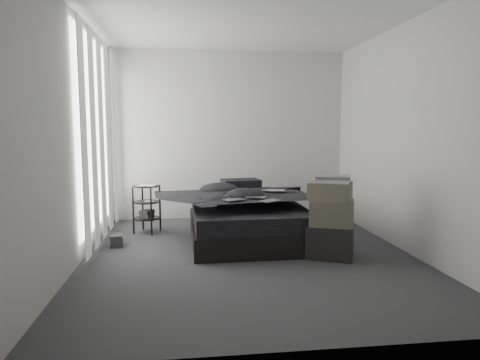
{
  "coord_description": "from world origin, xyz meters",
  "views": [
    {
      "loc": [
        -0.68,
        -4.59,
        1.39
      ],
      "look_at": [
        0.0,
        0.8,
        0.75
      ],
      "focal_mm": 32.0,
      "sensor_mm": 36.0,
      "label": 1
    }
  ],
  "objects": [
    {
      "name": "art_book_snake",
      "position": [
        0.87,
        -0.2,
        0.88
      ],
      "size": [
        0.44,
        0.39,
        0.03
      ],
      "primitive_type": "cube",
      "rotation": [
        0.0,
        0.0,
        -0.33
      ],
      "color": "silver",
      "rests_on": "art_book_white"
    },
    {
      "name": "comic_a",
      "position": [
        -0.14,
        0.18,
        0.67
      ],
      "size": [
        0.27,
        0.23,
        0.01
      ],
      "primitive_type": "cube",
      "rotation": [
        0.0,
        0.0,
        0.4
      ],
      "color": "black",
      "rests_on": "duvet"
    },
    {
      "name": "box_lower",
      "position": [
        0.87,
        -0.18,
        0.18
      ],
      "size": [
        0.61,
        0.55,
        0.36
      ],
      "primitive_type": "cube",
      "rotation": [
        0.0,
        0.0,
        -0.43
      ],
      "color": "black",
      "rests_on": "floor"
    },
    {
      "name": "box_mid",
      "position": [
        0.87,
        -0.2,
        0.5
      ],
      "size": [
        0.56,
        0.5,
        0.28
      ],
      "primitive_type": "cube",
      "rotation": [
        0.0,
        0.0,
        -0.36
      ],
      "color": "#5A5547",
      "rests_on": "box_lower"
    },
    {
      "name": "pillow_lower",
      "position": [
        0.02,
        1.4,
        0.51
      ],
      "size": [
        0.56,
        0.38,
        0.13
      ],
      "primitive_type": "cube",
      "rotation": [
        0.0,
        0.0,
        0.01
      ],
      "color": "black",
      "rests_on": "mattress"
    },
    {
      "name": "curtain_left",
      "position": [
        -1.73,
        0.9,
        1.28
      ],
      "size": [
        0.06,
        2.12,
        2.48
      ],
      "primitive_type": "cube",
      "color": "white",
      "rests_on": "wall_left"
    },
    {
      "name": "pillow_upper",
      "position": [
        0.08,
        1.38,
        0.63
      ],
      "size": [
        0.56,
        0.42,
        0.12
      ],
      "primitive_type": "cube",
      "rotation": [
        0.0,
        0.0,
        0.12
      ],
      "color": "black",
      "rests_on": "pillow_lower"
    },
    {
      "name": "art_book_white",
      "position": [
        0.87,
        -0.18,
        0.85
      ],
      "size": [
        0.46,
        0.43,
        0.04
      ],
      "primitive_type": "cube",
      "rotation": [
        0.0,
        0.0,
        -0.43
      ],
      "color": "silver",
      "rests_on": "box_upper"
    },
    {
      "name": "wall_right",
      "position": [
        1.8,
        0.0,
        1.3
      ],
      "size": [
        0.01,
        4.2,
        2.6
      ],
      "primitive_type": "cube",
      "color": "beige",
      "rests_on": "ground"
    },
    {
      "name": "window_left",
      "position": [
        -1.78,
        0.9,
        1.35
      ],
      "size": [
        0.02,
        2.0,
        2.3
      ],
      "primitive_type": "cube",
      "color": "white",
      "rests_on": "wall_left"
    },
    {
      "name": "box_upper",
      "position": [
        0.86,
        -0.18,
        0.73
      ],
      "size": [
        0.55,
        0.51,
        0.19
      ],
      "primitive_type": "cube",
      "rotation": [
        0.0,
        0.0,
        -0.49
      ],
      "color": "#5A5547",
      "rests_on": "box_mid"
    },
    {
      "name": "comic_c",
      "position": [
        0.24,
        0.05,
        0.68
      ],
      "size": [
        0.28,
        0.26,
        0.01
      ],
      "primitive_type": "cube",
      "rotation": [
        0.0,
        0.0,
        0.62
      ],
      "color": "black",
      "rests_on": "duvet"
    },
    {
      "name": "wall_left",
      "position": [
        -1.8,
        0.0,
        1.3
      ],
      "size": [
        0.01,
        4.2,
        2.6
      ],
      "primitive_type": "cube",
      "color": "beige",
      "rests_on": "ground"
    },
    {
      "name": "wall_back",
      "position": [
        0.0,
        2.1,
        1.3
      ],
      "size": [
        3.6,
        0.01,
        2.6
      ],
      "primitive_type": "cube",
      "color": "beige",
      "rests_on": "ground"
    },
    {
      "name": "side_stand",
      "position": [
        -1.22,
        1.22,
        0.32
      ],
      "size": [
        0.45,
        0.45,
        0.64
      ],
      "primitive_type": "cylinder",
      "rotation": [
        0.0,
        0.0,
        -0.39
      ],
      "color": "black",
      "rests_on": "floor"
    },
    {
      "name": "floor",
      "position": [
        0.0,
        0.0,
        0.0
      ],
      "size": [
        3.6,
        4.2,
        0.01
      ],
      "primitive_type": "cube",
      "color": "#353538",
      "rests_on": "ground"
    },
    {
      "name": "wall_front",
      "position": [
        0.0,
        -2.1,
        1.3
      ],
      "size": [
        3.6,
        0.01,
        2.6
      ],
      "primitive_type": "cube",
      "color": "beige",
      "rests_on": "ground"
    },
    {
      "name": "duvet",
      "position": [
        0.08,
        0.64,
        0.56
      ],
      "size": [
        1.38,
        1.59,
        0.22
      ],
      "primitive_type": "imported",
      "rotation": [
        0.0,
        0.0,
        0.01
      ],
      "color": "black",
      "rests_on": "mattress"
    },
    {
      "name": "papers",
      "position": [
        -1.21,
        1.21,
        0.64
      ],
      "size": [
        0.28,
        0.23,
        0.01
      ],
      "primitive_type": "cube",
      "rotation": [
        0.0,
        0.0,
        -0.22
      ],
      "color": "white",
      "rests_on": "side_stand"
    },
    {
      "name": "comic_b",
      "position": [
        0.12,
        0.32,
        0.67
      ],
      "size": [
        0.26,
        0.2,
        0.01
      ],
      "primitive_type": "cube",
      "rotation": [
        0.0,
        0.0,
        -0.2
      ],
      "color": "black",
      "rests_on": "duvet"
    },
    {
      "name": "ceiling",
      "position": [
        0.0,
        0.0,
        2.6
      ],
      "size": [
        3.6,
        4.2,
        0.01
      ],
      "primitive_type": "cube",
      "color": "white",
      "rests_on": "ground"
    },
    {
      "name": "laptop",
      "position": [
        0.42,
        0.73,
        0.68
      ],
      "size": [
        0.34,
        0.27,
        0.02
      ],
      "primitive_type": "imported",
      "rotation": [
        0.0,
        0.0,
        -0.3
      ],
      "color": "silver",
      "rests_on": "duvet"
    },
    {
      "name": "bed",
      "position": [
        0.07,
        0.68,
        0.13
      ],
      "size": [
        1.42,
        1.86,
        0.25
      ],
      "primitive_type": "cube",
      "rotation": [
        0.0,
        0.0,
        0.01
      ],
      "color": "black",
      "rests_on": "floor"
    },
    {
      "name": "mattress",
      "position": [
        0.07,
        0.68,
        0.35
      ],
      "size": [
        1.37,
        1.81,
        0.2
      ],
      "primitive_type": "cube",
      "rotation": [
        0.0,
        0.0,
        0.01
      ],
      "color": "black",
      "rests_on": "bed"
    },
    {
      "name": "floor_books",
      "position": [
        -1.53,
        0.56,
        0.07
      ],
      "size": [
        0.18,
        0.23,
        0.14
      ],
      "primitive_type": "cube",
      "rotation": [
        0.0,
        0.0,
        0.23
      ],
      "color": "black",
      "rests_on": "floor"
    }
  ]
}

